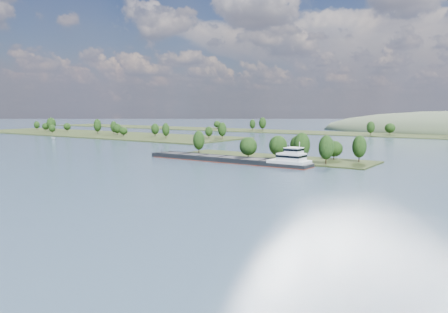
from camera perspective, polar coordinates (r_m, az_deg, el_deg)
The scene contains 6 objects.
ground at distance 163.78m, azimuth -3.99°, elevation -2.25°, with size 1800.00×1800.00×0.00m, color #37485F.
tree_island at distance 208.94m, azimuth 7.54°, elevation 0.67°, with size 100.00×31.10×14.46m.
left_bank at distance 424.68m, azimuth -16.47°, elevation 2.91°, with size 300.00×80.00×15.69m.
back_shoreline at distance 417.42m, azimuth 21.75°, elevation 2.63°, with size 900.00×60.00×15.35m.
cargo_barge at distance 197.17m, azimuth 1.58°, elevation -0.36°, with size 83.77×10.62×11.32m.
motorboat at distance 367.51m, azimuth -21.38°, elevation 2.25°, with size 2.01×5.35×2.07m, color silver.
Camera 1 is at (101.06, -6.54, 24.41)m, focal length 35.00 mm.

